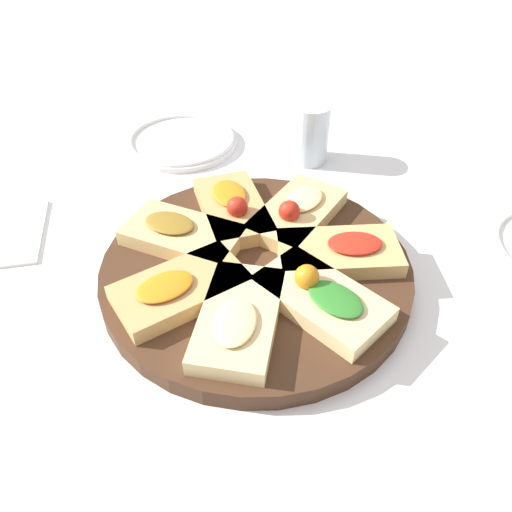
{
  "coord_description": "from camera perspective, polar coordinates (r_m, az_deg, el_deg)",
  "views": [
    {
      "loc": [
        0.44,
        -0.14,
        0.44
      ],
      "look_at": [
        0.0,
        0.0,
        0.03
      ],
      "focal_mm": 35.0,
      "sensor_mm": 36.0,
      "label": 1
    }
  ],
  "objects": [
    {
      "name": "ground_plane",
      "position": [
        0.64,
        0.0,
        -2.34
      ],
      "size": [
        3.0,
        3.0,
        0.0
      ],
      "primitive_type": "plane",
      "color": "white"
    },
    {
      "name": "focaccia_slice_0",
      "position": [
        0.63,
        9.57,
        0.49
      ],
      "size": [
        0.12,
        0.16,
        0.03
      ],
      "color": "tan",
      "rests_on": "serving_board"
    },
    {
      "name": "serving_board",
      "position": [
        0.63,
        0.0,
        -1.54
      ],
      "size": [
        0.39,
        0.39,
        0.02
      ],
      "primitive_type": "cylinder",
      "color": "#422819",
      "rests_on": "ground_plane"
    },
    {
      "name": "focaccia_slice_4",
      "position": [
        0.58,
        -8.7,
        -3.7
      ],
      "size": [
        0.12,
        0.17,
        0.03
      ],
      "color": "tan",
      "rests_on": "serving_board"
    },
    {
      "name": "water_glass",
      "position": [
        0.85,
        6.15,
        13.77
      ],
      "size": [
        0.06,
        0.06,
        0.1
      ],
      "primitive_type": "cylinder",
      "color": "silver",
      "rests_on": "ground_plane"
    },
    {
      "name": "focaccia_slice_6",
      "position": [
        0.56,
        7.43,
        -4.68
      ],
      "size": [
        0.17,
        0.14,
        0.04
      ],
      "color": "#E5C689",
      "rests_on": "serving_board"
    },
    {
      "name": "focaccia_slice_3",
      "position": [
        0.65,
        -8.45,
        2.51
      ],
      "size": [
        0.16,
        0.17,
        0.03
      ],
      "color": "#DBB775",
      "rests_on": "serving_board"
    },
    {
      "name": "plate_left",
      "position": [
        0.92,
        -8.46,
        12.89
      ],
      "size": [
        0.2,
        0.2,
        0.02
      ],
      "color": "white",
      "rests_on": "ground_plane"
    },
    {
      "name": "focaccia_slice_5",
      "position": [
        0.54,
        -1.99,
        -7.14
      ],
      "size": [
        0.17,
        0.14,
        0.03
      ],
      "color": "#E5C689",
      "rests_on": "serving_board"
    },
    {
      "name": "focaccia_slice_1",
      "position": [
        0.68,
        4.69,
        4.97
      ],
      "size": [
        0.16,
        0.17,
        0.04
      ],
      "color": "#DBB775",
      "rests_on": "serving_board"
    },
    {
      "name": "focaccia_slice_2",
      "position": [
        0.69,
        -2.46,
        5.57
      ],
      "size": [
        0.15,
        0.08,
        0.04
      ],
      "color": "tan",
      "rests_on": "serving_board"
    }
  ]
}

